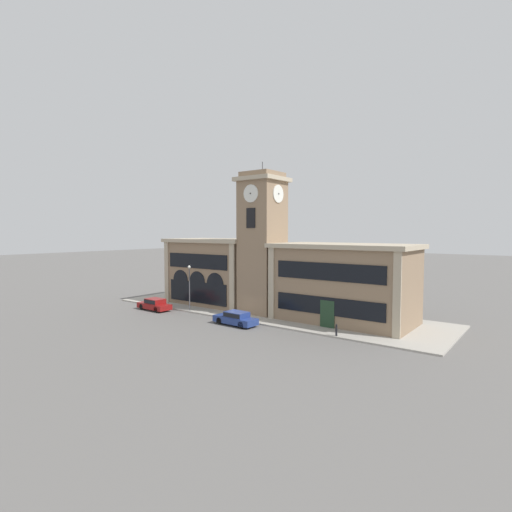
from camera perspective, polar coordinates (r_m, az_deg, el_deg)
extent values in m
plane|color=#605E5B|center=(43.03, -2.91, -9.21)|extent=(300.00, 300.00, 0.00)
cube|color=#A39E93|center=(47.61, 1.72, -7.88)|extent=(40.85, 11.86, 0.15)
cube|color=#897056|center=(45.79, 0.92, 1.12)|extent=(4.24, 4.24, 15.13)
cube|color=tan|center=(46.12, 0.93, 10.84)|extent=(4.94, 4.94, 0.45)
cube|color=#897056|center=(46.19, 0.93, 11.49)|extent=(3.90, 3.90, 0.60)
cylinder|color=#4C4C51|center=(46.32, 0.93, 12.59)|extent=(0.10, 0.10, 1.20)
cylinder|color=silver|center=(44.21, -0.75, 8.93)|extent=(1.97, 0.10, 1.97)
cylinder|color=black|center=(44.15, -0.81, 8.94)|extent=(0.16, 0.04, 0.16)
cylinder|color=silver|center=(44.69, 3.20, 8.87)|extent=(0.10, 1.97, 1.97)
cylinder|color=black|center=(44.65, 3.27, 8.87)|extent=(0.04, 0.16, 0.16)
cube|color=black|center=(44.05, -0.74, 5.45)|extent=(1.19, 0.10, 2.20)
cube|color=#897056|center=(52.54, -5.58, -2.43)|extent=(12.04, 7.18, 8.08)
cube|color=tan|center=(52.27, -5.61, 2.22)|extent=(12.74, 7.88, 0.45)
cube|color=tan|center=(54.11, -12.64, -2.33)|extent=(0.70, 0.16, 8.08)
cube|color=tan|center=(46.08, -3.47, -3.26)|extent=(0.70, 0.16, 8.08)
cube|color=black|center=(49.79, -8.43, -0.73)|extent=(9.88, 0.10, 1.78)
cube|color=black|center=(50.22, -8.39, -5.15)|extent=(9.63, 0.10, 2.59)
cylinder|color=black|center=(52.21, -10.73, -3.41)|extent=(2.65, 0.06, 2.65)
cylinder|color=black|center=(50.04, -8.41, -3.69)|extent=(2.65, 0.06, 2.65)
cylinder|color=black|center=(47.95, -5.88, -3.98)|extent=(2.65, 0.06, 2.65)
cube|color=#897056|center=(42.60, 12.42, -4.11)|extent=(14.01, 7.18, 7.77)
cube|color=tan|center=(42.26, 12.49, 1.42)|extent=(14.71, 7.88, 0.45)
cube|color=tan|center=(42.74, 2.19, -4.01)|extent=(0.70, 0.16, 7.77)
cube|color=tan|center=(36.85, 19.49, -5.43)|extent=(0.70, 0.16, 7.77)
cube|color=black|center=(39.15, 10.23, -2.24)|extent=(11.49, 0.10, 1.71)
cube|color=#1E3823|center=(39.78, 10.15, -8.26)|extent=(1.50, 0.12, 2.80)
cube|color=black|center=(39.63, 10.17, -7.07)|extent=(11.49, 0.10, 1.74)
cube|color=maroon|center=(50.06, -14.33, -6.92)|extent=(4.71, 1.99, 0.62)
cube|color=maroon|center=(49.81, -14.22, -6.26)|extent=(2.29, 1.71, 0.60)
cube|color=black|center=(49.81, -14.22, -6.26)|extent=(2.20, 1.74, 0.45)
cylinder|color=black|center=(50.80, -16.02, -6.98)|extent=(0.70, 0.25, 0.69)
cylinder|color=black|center=(51.69, -14.57, -6.77)|extent=(0.70, 0.25, 0.69)
cylinder|color=black|center=(48.49, -14.08, -7.44)|extent=(0.70, 0.25, 0.69)
cylinder|color=black|center=(49.43, -12.59, -7.21)|extent=(0.70, 0.25, 0.69)
cube|color=navy|center=(41.02, -2.98, -9.11)|extent=(4.83, 1.97, 0.65)
cube|color=navy|center=(40.77, -2.78, -8.33)|extent=(2.35, 1.69, 0.54)
cube|color=black|center=(40.77, -2.78, -8.33)|extent=(2.26, 1.72, 0.41)
cylinder|color=black|center=(41.50, -5.24, -9.20)|extent=(0.72, 0.25, 0.71)
cylinder|color=black|center=(42.59, -3.75, -8.86)|extent=(0.72, 0.25, 0.71)
cylinder|color=black|center=(39.53, -2.15, -9.83)|extent=(0.72, 0.25, 0.71)
cylinder|color=black|center=(40.68, -0.67, -9.45)|extent=(0.72, 0.25, 0.71)
cylinder|color=#4C4C51|center=(47.81, -9.48, -4.75)|extent=(0.12, 0.12, 4.99)
sphere|color=silver|center=(47.50, -9.52, -1.55)|extent=(0.36, 0.36, 0.36)
cylinder|color=black|center=(37.00, 11.41, -10.45)|extent=(0.18, 0.18, 0.90)
sphere|color=black|center=(36.88, 11.42, -9.64)|extent=(0.16, 0.16, 0.16)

